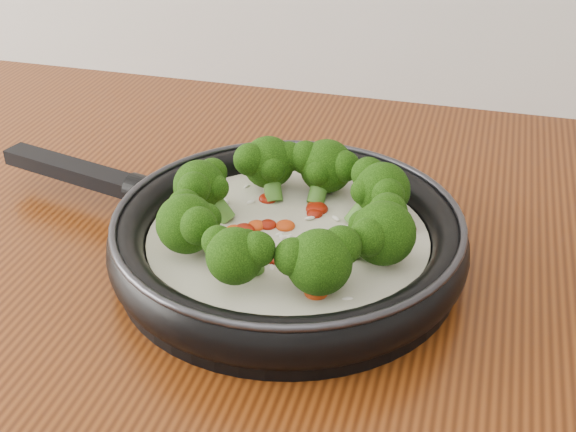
# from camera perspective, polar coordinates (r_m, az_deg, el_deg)

# --- Properties ---
(skillet) EXTENTS (0.50, 0.36, 0.09)m
(skillet) POSITION_cam_1_polar(r_m,az_deg,el_deg) (0.64, -0.12, -1.31)
(skillet) COLOR black
(skillet) RESTS_ON counter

